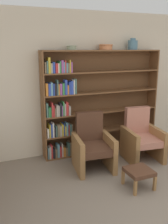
{
  "coord_description": "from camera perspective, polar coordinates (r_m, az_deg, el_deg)",
  "views": [
    {
      "loc": [
        -2.32,
        -1.89,
        2.08
      ],
      "look_at": [
        -0.68,
        2.13,
        0.95
      ],
      "focal_mm": 40.0,
      "sensor_mm": 36.0,
      "label": 1
    }
  ],
  "objects": [
    {
      "name": "bowl_stoneware",
      "position": [
        4.65,
        -2.87,
        14.53
      ],
      "size": [
        0.19,
        0.19,
        0.08
      ],
      "color": "gray",
      "rests_on": "bookshelf"
    },
    {
      "name": "bowl_copper",
      "position": [
        4.92,
        5.02,
        14.65
      ],
      "size": [
        0.27,
        0.27,
        0.1
      ],
      "color": "#C67547",
      "rests_on": "bookshelf"
    },
    {
      "name": "bookshelf",
      "position": [
        4.92,
        1.45,
        1.94
      ],
      "size": [
        2.42,
        0.3,
        2.03
      ],
      "color": "brown",
      "rests_on": "ground"
    },
    {
      "name": "footstool",
      "position": [
        3.96,
        12.45,
        -13.37
      ],
      "size": [
        0.38,
        0.38,
        0.3
      ],
      "color": "olive",
      "rests_on": "ground"
    },
    {
      "name": "armchair_cushioned",
      "position": [
        4.88,
        13.0,
        -5.86
      ],
      "size": [
        0.71,
        0.75,
        0.97
      ],
      "rotation": [
        0.0,
        0.0,
        3.03
      ],
      "color": "olive",
      "rests_on": "ground"
    },
    {
      "name": "wall_back",
      "position": [
        5.17,
        4.69,
        6.72
      ],
      "size": [
        12.0,
        0.06,
        2.75
      ],
      "color": "beige",
      "rests_on": "ground"
    },
    {
      "name": "vase_tall",
      "position": [
        5.22,
        11.08,
        14.85
      ],
      "size": [
        0.19,
        0.19,
        0.22
      ],
      "color": "slate",
      "rests_on": "bookshelf"
    },
    {
      "name": "armchair_leather",
      "position": [
        4.4,
        1.97,
        -7.76
      ],
      "size": [
        0.72,
        0.76,
        0.97
      ],
      "rotation": [
        0.0,
        0.0,
        3.01
      ],
      "color": "olive",
      "rests_on": "ground"
    }
  ]
}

